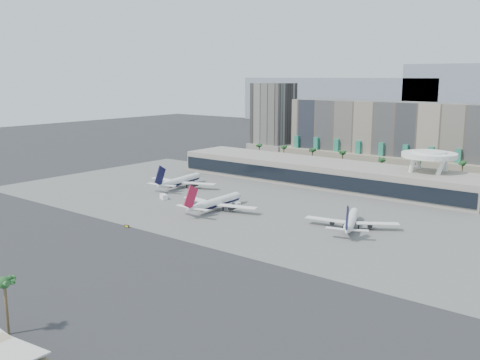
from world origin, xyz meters
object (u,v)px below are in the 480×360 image
Objects in this scene: service_vehicle_b at (236,204)px; taxiway_sign at (127,226)px; airliner_left at (181,181)px; airliner_right at (351,220)px; airliner_centre at (216,202)px; service_vehicle_a at (164,197)px.

service_vehicle_b reaches higher than taxiway_sign.
airliner_right is (105.51, -14.77, -0.36)m from airliner_left.
service_vehicle_b is (48.79, -14.08, -2.61)m from airliner_left.
airliner_right is (59.23, 10.01, -0.28)m from airliner_centre.
airliner_centre is 8.33× the size of service_vehicle_a.
service_vehicle_a is (13.16, -24.75, -2.40)m from airliner_left.
service_vehicle_a is 37.20m from service_vehicle_b.
airliner_left is 1.16× the size of airliner_right.
airliner_right reaches higher than service_vehicle_a.
service_vehicle_b is at bearing -25.26° from airliner_left.
airliner_left is at bearing 176.35° from service_vehicle_b.
airliner_right reaches higher than service_vehicle_b.
airliner_centre is 33.20m from service_vehicle_a.
airliner_centre is at bearing 24.64° from service_vehicle_a.
airliner_centre is 11.29m from service_vehicle_b.
service_vehicle_a is at bearing 177.28° from airliner_centre.
service_vehicle_a is at bearing -150.88° from service_vehicle_b.
airliner_centre reaches higher than airliner_right.
taxiway_sign is at bearing -89.94° from service_vehicle_b.
taxiway_sign is at bearing -70.16° from airliner_left.
service_vehicle_a is at bearing -71.16° from airliner_left.
taxiway_sign is at bearing -104.82° from airliner_centre.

